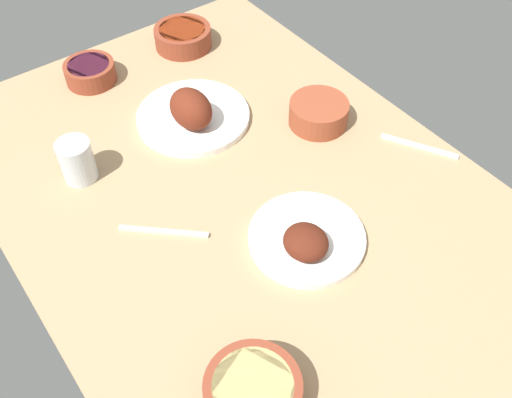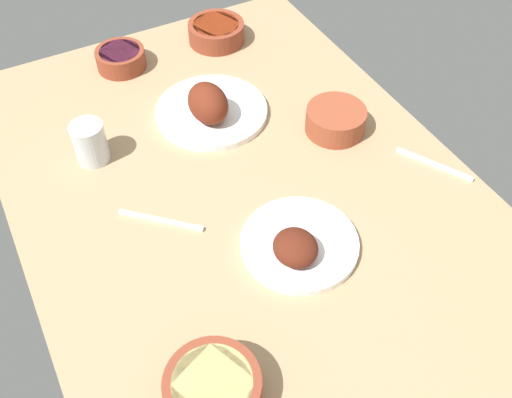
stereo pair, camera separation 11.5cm
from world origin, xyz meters
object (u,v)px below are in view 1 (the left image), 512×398
object	(u,v)px
bowl_sauce	(183,36)
plate_near_viewer	(307,239)
bowl_onions	(90,72)
spoon_loose	(419,146)
bowl_potatoes	(319,112)
plate_far_side	(192,113)
fork_loose	(164,232)
bowl_pasta	(253,393)
water_tumbler	(77,161)

from	to	relation	value
bowl_sauce	plate_near_viewer	bearing A→B (deg)	166.92
bowl_onions	spoon_loose	size ratio (longest dim) A/B	0.71
bowl_potatoes	bowl_sauce	world-z (taller)	bowl_potatoes
plate_near_viewer	bowl_sauce	distance (cm)	71.60
plate_near_viewer	plate_far_side	xyz separation A→B (cm)	(42.17, -1.52, 1.13)
fork_loose	spoon_loose	xyz separation A→B (cm)	(-12.93, -57.25, 0.00)
bowl_pasta	water_tumbler	size ratio (longest dim) A/B	1.62
bowl_potatoes	fork_loose	world-z (taller)	bowl_potatoes
bowl_onions	bowl_pasta	size ratio (longest dim) A/B	0.82
water_tumbler	spoon_loose	xyz separation A→B (cm)	(-36.25, -63.36, -4.22)
bowl_potatoes	plate_near_viewer	bearing A→B (deg)	135.85
bowl_pasta	spoon_loose	distance (cm)	67.69
plate_near_viewer	plate_far_side	bearing A→B (deg)	-2.07
plate_near_viewer	bowl_sauce	bearing A→B (deg)	-13.08
spoon_loose	bowl_potatoes	bearing A→B (deg)	2.91
fork_loose	plate_near_viewer	bearing A→B (deg)	-179.67
bowl_potatoes	spoon_loose	distance (cm)	23.43
bowl_pasta	spoon_loose	bearing A→B (deg)	-69.19
water_tumbler	fork_loose	distance (cm)	24.47
plate_far_side	water_tumbler	world-z (taller)	plate_far_side
bowl_pasta	water_tumbler	distance (cm)	60.28
plate_near_viewer	bowl_pasta	size ratio (longest dim) A/B	1.49
plate_far_side	spoon_loose	xyz separation A→B (cm)	(-36.53, -35.51, -2.52)
plate_far_side	spoon_loose	distance (cm)	51.01
bowl_onions	bowl_potatoes	bearing A→B (deg)	-142.70
plate_near_viewer	water_tumbler	xyz separation A→B (cm)	(41.89, 26.33, 2.82)
plate_far_side	bowl_pasta	xyz separation A→B (cm)	(-60.55, 27.70, 0.46)
water_tumbler	plate_near_viewer	bearing A→B (deg)	-147.85
fork_loose	bowl_pasta	bearing A→B (deg)	123.74
bowl_sauce	fork_loose	size ratio (longest dim) A/B	0.84
bowl_onions	plate_near_viewer	bearing A→B (deg)	-171.98
plate_near_viewer	fork_loose	distance (cm)	27.49
plate_far_side	spoon_loose	world-z (taller)	plate_far_side
bowl_pasta	water_tumbler	xyz separation A→B (cm)	(60.27, 0.15, 1.24)
plate_near_viewer	bowl_onions	world-z (taller)	plate_near_viewer
plate_near_viewer	bowl_sauce	size ratio (longest dim) A/B	1.52
plate_near_viewer	spoon_loose	world-z (taller)	plate_near_viewer
plate_far_side	water_tumbler	size ratio (longest dim) A/B	2.81
bowl_pasta	water_tumbler	world-z (taller)	water_tumbler
bowl_potatoes	bowl_sauce	distance (cm)	45.23
bowl_sauce	bowl_pasta	distance (cm)	97.78
plate_far_side	bowl_onions	bearing A→B (deg)	21.99
fork_loose	spoon_loose	size ratio (longest dim) A/B	1.02
bowl_onions	spoon_loose	xyz separation A→B (cm)	(-64.90, -46.97, -2.26)
plate_far_side	bowl_potatoes	xyz separation A→B (cm)	(-16.88, -23.02, 0.14)
bowl_sauce	bowl_pasta	xyz separation A→B (cm)	(-88.12, 42.38, 0.52)
plate_far_side	spoon_loose	bearing A→B (deg)	-135.81
fork_loose	bowl_sauce	bearing A→B (deg)	-82.55
bowl_pasta	fork_loose	xyz separation A→B (cm)	(36.96, -5.96, -2.98)
bowl_onions	bowl_sauce	xyz separation A→B (cm)	(-0.81, -26.14, 0.20)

